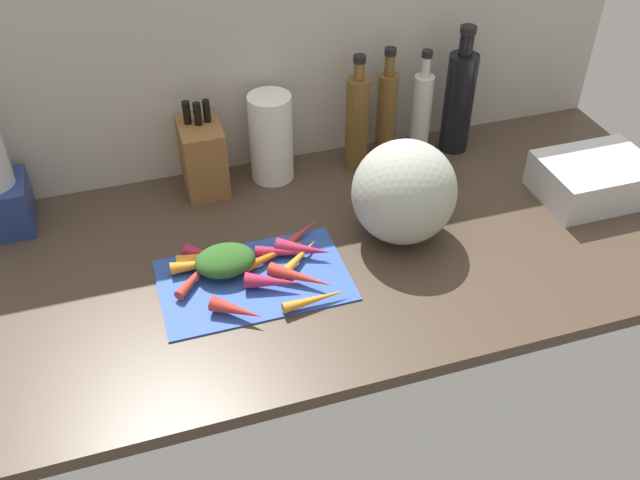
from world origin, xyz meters
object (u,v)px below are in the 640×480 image
(carrot_4, at_px, (237,310))
(carrot_3, at_px, (202,269))
(knife_block, at_px, (203,156))
(bottle_3, at_px, (459,100))
(carrot_11, at_px, (206,255))
(carrot_1, at_px, (292,252))
(carrot_9, at_px, (301,233))
(carrot_5, at_px, (299,257))
(carrot_8, at_px, (301,277))
(carrot_0, at_px, (304,249))
(carrot_6, at_px, (273,282))
(winter_squash, at_px, (404,192))
(carrot_7, at_px, (205,264))
(carrot_10, at_px, (275,254))
(bottle_2, at_px, (421,113))
(dish_rack, at_px, (594,179))
(bottle_0, at_px, (357,121))
(carrot_2, at_px, (317,299))
(cutting_board, at_px, (254,279))
(bottle_1, at_px, (386,112))
(paper_towel_roll, at_px, (271,138))
(carrot_12, at_px, (211,256))

(carrot_4, bearing_deg, carrot_3, 106.62)
(knife_block, distance_m, bottle_3, 0.66)
(carrot_11, bearing_deg, carrot_1, -13.93)
(carrot_3, distance_m, bottle_3, 0.80)
(carrot_9, bearing_deg, carrot_5, -108.21)
(carrot_3, relative_size, carrot_9, 1.40)
(carrot_8, distance_m, bottle_3, 0.68)
(carrot_0, height_order, carrot_6, same)
(knife_block, bearing_deg, winter_squash, -39.56)
(carrot_9, bearing_deg, carrot_7, -169.67)
(carrot_10, relative_size, bottle_2, 0.56)
(bottle_3, relative_size, dish_rack, 1.30)
(winter_squash, xyz_separation_m, knife_block, (-0.38, 0.32, -0.03))
(carrot_1, xyz_separation_m, winter_squash, (0.26, 0.01, 0.10))
(carrot_1, relative_size, bottle_0, 0.53)
(carrot_5, bearing_deg, carrot_9, 71.79)
(carrot_7, bearing_deg, carrot_8, -29.79)
(carrot_2, bearing_deg, carrot_6, 136.21)
(winter_squash, bearing_deg, bottle_0, 90.02)
(carrot_8, bearing_deg, winter_squash, 20.00)
(bottle_3, bearing_deg, dish_rack, -53.40)
(carrot_10, bearing_deg, carrot_6, -107.23)
(carrot_1, xyz_separation_m, carrot_7, (-0.19, 0.02, 0.00))
(cutting_board, bearing_deg, winter_squash, 8.44)
(bottle_1, bearing_deg, knife_block, -179.08)
(carrot_6, bearing_deg, carrot_9, 54.73)
(bottle_3, bearing_deg, carrot_11, -159.32)
(cutting_board, height_order, paper_towel_roll, paper_towel_roll)
(carrot_5, relative_size, bottle_1, 0.45)
(carrot_1, relative_size, carrot_2, 1.11)
(carrot_7, distance_m, bottle_2, 0.69)
(carrot_8, distance_m, bottle_1, 0.56)
(bottle_2, bearing_deg, knife_block, 178.86)
(paper_towel_roll, bearing_deg, bottle_2, -1.26)
(carrot_4, xyz_separation_m, carrot_10, (0.12, 0.15, -0.00))
(carrot_8, xyz_separation_m, carrot_12, (-0.16, 0.12, -0.00))
(carrot_5, bearing_deg, carrot_0, 50.31)
(bottle_2, bearing_deg, carrot_4, -141.98)
(carrot_9, relative_size, paper_towel_roll, 0.57)
(carrot_4, height_order, carrot_8, carrot_4)
(carrot_2, bearing_deg, carrot_7, 138.71)
(carrot_8, xyz_separation_m, bottle_2, (0.44, 0.40, 0.10))
(knife_block, relative_size, paper_towel_roll, 1.02)
(bottle_0, bearing_deg, winter_squash, -89.98)
(carrot_6, bearing_deg, carrot_4, -146.95)
(knife_block, xyz_separation_m, paper_towel_roll, (0.17, -0.00, 0.02))
(carrot_3, distance_m, carrot_7, 0.02)
(carrot_4, xyz_separation_m, bottle_3, (0.68, 0.45, 0.12))
(carrot_2, xyz_separation_m, paper_towel_roll, (0.03, 0.48, 0.09))
(bottle_2, bearing_deg, dish_rack, -43.22)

